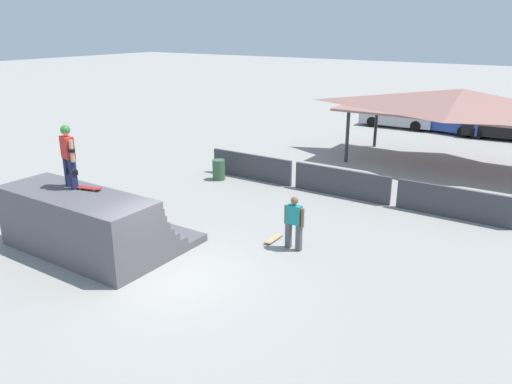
% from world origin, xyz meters
% --- Properties ---
extents(ground_plane, '(160.00, 160.00, 0.00)m').
position_xyz_m(ground_plane, '(0.00, 0.00, 0.00)').
color(ground_plane, gray).
extents(quarter_pipe_ramp, '(4.91, 3.53, 1.79)m').
position_xyz_m(quarter_pipe_ramp, '(-3.09, -0.09, 0.78)').
color(quarter_pipe_ramp, '#565459').
rests_on(quarter_pipe_ramp, ground).
extents(skater_on_deck, '(0.77, 0.36, 1.79)m').
position_xyz_m(skater_on_deck, '(-3.60, -0.09, 2.82)').
color(skater_on_deck, '#1E2347').
rests_on(skater_on_deck, quarter_pipe_ramp).
extents(skateboard_on_deck, '(0.80, 0.38, 0.09)m').
position_xyz_m(skateboard_on_deck, '(-3.00, 0.03, 1.85)').
color(skateboard_on_deck, green).
rests_on(skateboard_on_deck, quarter_pipe_ramp).
extents(bystander_walking, '(0.64, 0.22, 1.60)m').
position_xyz_m(bystander_walking, '(1.82, 3.15, 0.89)').
color(bystander_walking, '#4C4C51').
rests_on(bystander_walking, ground).
extents(skateboard_on_ground, '(0.22, 0.85, 0.09)m').
position_xyz_m(skateboard_on_ground, '(1.03, 3.33, 0.06)').
color(skateboard_on_ground, blue).
rests_on(skateboard_on_ground, ground).
extents(barrier_fence, '(11.99, 0.12, 1.05)m').
position_xyz_m(barrier_fence, '(1.00, 8.25, 0.53)').
color(barrier_fence, '#3D3D42').
rests_on(barrier_fence, ground).
extents(pavilion_shelter, '(10.50, 4.39, 3.52)m').
position_xyz_m(pavilion_shelter, '(3.61, 14.86, 2.95)').
color(pavilion_shelter, '#2D2D33').
rests_on(pavilion_shelter, ground).
extents(trash_bin, '(0.52, 0.52, 0.85)m').
position_xyz_m(trash_bin, '(-4.13, 7.40, 0.42)').
color(trash_bin, '#385B3D').
rests_on(trash_bin, ground).
extents(parked_car_silver, '(4.53, 1.76, 1.27)m').
position_xyz_m(parked_car_silver, '(-1.62, 22.59, 0.60)').
color(parked_car_silver, '#A8AAAF').
rests_on(parked_car_silver, ground).
extents(parked_car_blue, '(4.41, 2.43, 1.27)m').
position_xyz_m(parked_car_blue, '(1.43, 22.71, 0.60)').
color(parked_car_blue, navy).
rests_on(parked_car_blue, ground).
extents(parked_car_black, '(4.36, 2.18, 1.27)m').
position_xyz_m(parked_car_black, '(4.48, 22.55, 0.60)').
color(parked_car_black, black).
rests_on(parked_car_black, ground).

